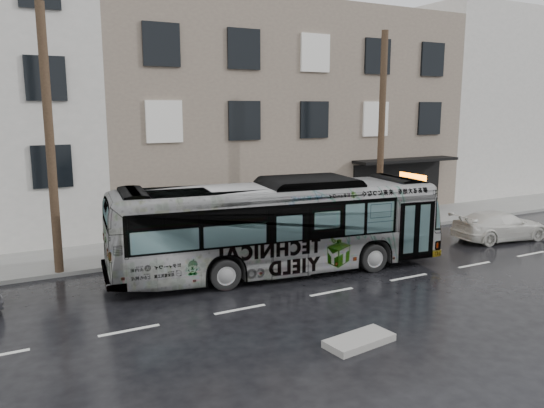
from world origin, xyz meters
The scene contains 10 objects.
ground centered at (0.00, 0.00, 0.00)m, with size 120.00×120.00×0.00m, color black.
sidewalk centered at (0.00, 4.90, 0.07)m, with size 90.00×3.60×0.15m, color gray.
building_taupe centered at (5.00, 12.70, 5.50)m, with size 20.00×12.00×11.00m, color gray.
building_filler centered at (24.00, 12.70, 6.00)m, with size 18.00×12.00×12.00m, color beige.
utility_pole_front centered at (6.50, 3.30, 4.65)m, with size 0.30×0.30×9.00m, color #463523.
utility_pole_rear centered at (-7.50, 3.30, 4.65)m, with size 0.30×0.30×9.00m, color #463523.
sign_post centered at (7.60, 3.30, 1.35)m, with size 0.06×0.06×2.40m, color slate.
bus centered at (-0.48, 0.20, 1.67)m, with size 2.80×11.96×3.33m, color #B2B2B2.
white_sedan centered at (10.40, -0.29, 0.65)m, with size 1.81×4.45×1.29m, color silver.
slush_pile centered at (-1.51, -5.97, 0.09)m, with size 1.80×0.80×0.18m, color #9D9A95.
Camera 1 is at (-9.15, -15.89, 5.79)m, focal length 35.00 mm.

